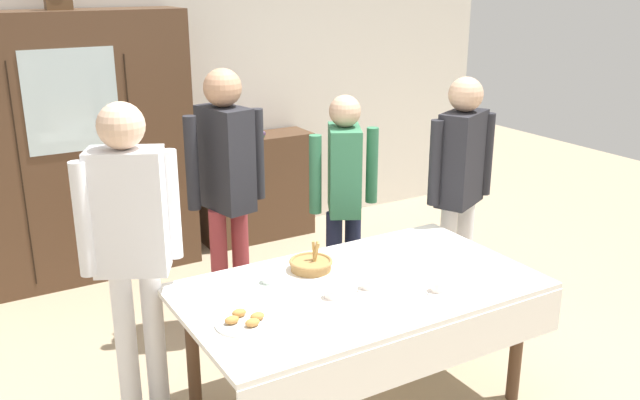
# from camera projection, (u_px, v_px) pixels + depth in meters

# --- Properties ---
(ground_plane) EXTENTS (12.00, 12.00, 0.00)m
(ground_plane) POSITION_uv_depth(u_px,v_px,m) (337.00, 387.00, 3.99)
(ground_plane) COLOR tan
(ground_plane) RESTS_ON ground
(back_wall) EXTENTS (6.40, 0.10, 2.70)m
(back_wall) POSITION_uv_depth(u_px,v_px,m) (171.00, 90.00, 5.74)
(back_wall) COLOR silver
(back_wall) RESTS_ON ground
(dining_table) EXTENTS (1.86, 1.06, 0.73)m
(dining_table) POSITION_uv_depth(u_px,v_px,m) (362.00, 302.00, 3.60)
(dining_table) COLOR #4C3321
(dining_table) RESTS_ON ground
(wall_cabinet) EXTENTS (1.79, 0.46, 2.03)m
(wall_cabinet) POSITION_uv_depth(u_px,v_px,m) (71.00, 150.00, 5.17)
(wall_cabinet) COLOR #4C3321
(wall_cabinet) RESTS_ON ground
(bookshelf_low) EXTENTS (0.99, 0.35, 0.94)m
(bookshelf_low) POSITION_uv_depth(u_px,v_px,m) (257.00, 187.00, 6.12)
(bookshelf_low) COLOR #4C3321
(bookshelf_low) RESTS_ON ground
(book_stack) EXTENTS (0.15, 0.22, 0.05)m
(book_stack) POSITION_uv_depth(u_px,v_px,m) (255.00, 133.00, 5.97)
(book_stack) COLOR #3D754C
(book_stack) RESTS_ON bookshelf_low
(tea_cup_far_left) EXTENTS (0.13, 0.13, 0.06)m
(tea_cup_far_left) POSITION_uv_depth(u_px,v_px,m) (438.00, 287.00, 3.50)
(tea_cup_far_left) COLOR white
(tea_cup_far_left) RESTS_ON dining_table
(tea_cup_back_edge) EXTENTS (0.13, 0.13, 0.06)m
(tea_cup_back_edge) POSITION_uv_depth(u_px,v_px,m) (332.00, 294.00, 3.43)
(tea_cup_back_edge) COLOR white
(tea_cup_back_edge) RESTS_ON dining_table
(tea_cup_near_left) EXTENTS (0.13, 0.13, 0.06)m
(tea_cup_near_left) POSITION_uv_depth(u_px,v_px,m) (369.00, 284.00, 3.53)
(tea_cup_near_left) COLOR white
(tea_cup_near_left) RESTS_ON dining_table
(tea_cup_mid_right) EXTENTS (0.13, 0.13, 0.06)m
(tea_cup_mid_right) POSITION_uv_depth(u_px,v_px,m) (270.00, 279.00, 3.59)
(tea_cup_mid_right) COLOR silver
(tea_cup_mid_right) RESTS_ON dining_table
(bread_basket) EXTENTS (0.24, 0.24, 0.16)m
(bread_basket) POSITION_uv_depth(u_px,v_px,m) (311.00, 264.00, 3.76)
(bread_basket) COLOR #9E7542
(bread_basket) RESTS_ON dining_table
(pastry_plate) EXTENTS (0.28, 0.28, 0.05)m
(pastry_plate) POSITION_uv_depth(u_px,v_px,m) (245.00, 321.00, 3.19)
(pastry_plate) COLOR white
(pastry_plate) RESTS_ON dining_table
(spoon_near_right) EXTENTS (0.12, 0.02, 0.01)m
(spoon_near_right) POSITION_uv_depth(u_px,v_px,m) (395.00, 242.00, 4.16)
(spoon_near_right) COLOR silver
(spoon_near_right) RESTS_ON dining_table
(spoon_far_right) EXTENTS (0.12, 0.02, 0.01)m
(spoon_far_right) POSITION_uv_depth(u_px,v_px,m) (304.00, 325.00, 3.18)
(spoon_far_right) COLOR silver
(spoon_far_right) RESTS_ON dining_table
(spoon_center) EXTENTS (0.12, 0.02, 0.01)m
(spoon_center) POSITION_uv_depth(u_px,v_px,m) (366.00, 251.00, 4.02)
(spoon_center) COLOR silver
(spoon_center) RESTS_ON dining_table
(person_beside_shelf) EXTENTS (0.52, 0.39, 1.74)m
(person_beside_shelf) POSITION_uv_depth(u_px,v_px,m) (226.00, 177.00, 4.30)
(person_beside_shelf) COLOR #933338
(person_beside_shelf) RESTS_ON ground
(person_behind_table_right) EXTENTS (0.52, 0.34, 1.71)m
(person_behind_table_right) POSITION_uv_depth(u_px,v_px,m) (131.00, 234.00, 3.42)
(person_behind_table_right) COLOR silver
(person_behind_table_right) RESTS_ON ground
(person_behind_table_left) EXTENTS (0.52, 0.41, 1.54)m
(person_behind_table_left) POSITION_uv_depth(u_px,v_px,m) (344.00, 187.00, 4.56)
(person_behind_table_left) COLOR #191E38
(person_behind_table_left) RESTS_ON ground
(person_by_cabinet) EXTENTS (0.52, 0.34, 1.66)m
(person_by_cabinet) POSITION_uv_depth(u_px,v_px,m) (460.00, 176.00, 4.53)
(person_by_cabinet) COLOR silver
(person_by_cabinet) RESTS_ON ground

